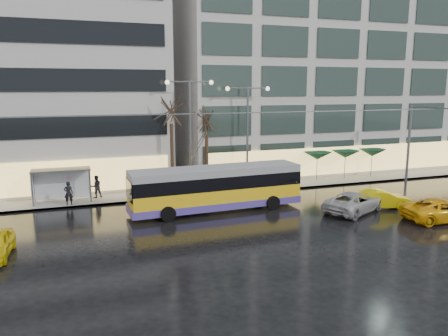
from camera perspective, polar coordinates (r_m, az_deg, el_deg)
name	(u,v)px	position (r m, az deg, el deg)	size (l,w,h in m)	color
ground	(205,236)	(25.92, -2.47, -8.92)	(140.00, 140.00, 0.00)	black
sidewalk	(182,184)	(39.43, -5.51, -2.06)	(80.00, 10.00, 0.15)	gray
kerb	(197,197)	(34.76, -3.58, -3.74)	(80.00, 0.10, 0.15)	slate
building_right	(323,49)	(49.90, 12.76, 14.89)	(32.00, 14.00, 25.00)	#B4B1AC
trolleybus	(216,189)	(30.76, -1.02, -2.81)	(12.31, 4.92, 5.66)	yellow
catenary	(187,147)	(32.66, -4.83, 2.79)	(42.24, 5.12, 7.00)	#595B60
bus_shelter	(56,178)	(34.80, -21.08, -1.24)	(4.20, 1.60, 2.51)	#595B60
street_lamp_near	(190,120)	(35.48, -4.45, 6.23)	(3.96, 0.36, 9.03)	#595B60
street_lamp_far	(248,122)	(37.08, 3.09, 6.00)	(3.96, 0.36, 8.53)	#595B60
tree_a	(171,107)	(35.27, -6.94, 7.94)	(3.20, 3.20, 8.40)	black
tree_b	(206,115)	(36.24, -2.31, 6.99)	(3.20, 3.20, 7.70)	black
parasol_a	(317,156)	(40.77, 12.09, 1.57)	(2.50, 2.50, 2.65)	#595B60
parasol_b	(345,154)	(42.39, 15.57, 1.75)	(2.50, 2.50, 2.65)	#595B60
parasol_c	(372,153)	(44.15, 18.79, 1.91)	(2.50, 2.50, 2.65)	#595B60
taxi_b	(381,199)	(33.54, 19.82, -3.82)	(1.43, 4.11, 1.36)	yellow
taxi_c	(442,210)	(32.00, 26.60, -4.91)	(2.41, 5.22, 1.45)	#F7B10D
sedan_silver	(354,202)	(31.87, 16.63, -4.29)	(2.40, 5.20, 1.45)	#A8A8AC
pedestrian_a	(68,186)	(33.59, -19.70, -2.21)	(0.99, 1.01, 2.19)	black
pedestrian_b	(96,187)	(35.30, -16.35, -2.35)	(0.97, 0.83, 1.75)	black
pedestrian_c	(53,184)	(35.97, -21.45, -2.01)	(1.22, 0.84, 2.11)	black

